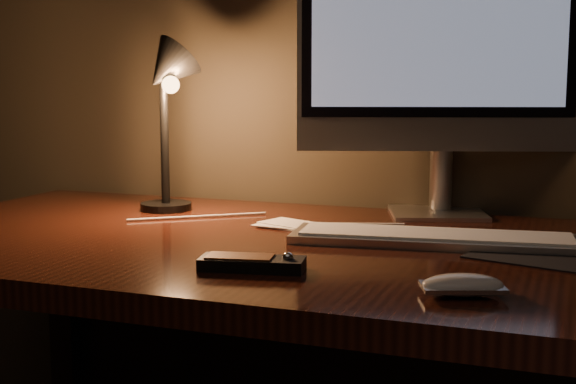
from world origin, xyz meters
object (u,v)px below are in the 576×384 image
(monitor, at_px, (441,38))
(mouse, at_px, (463,288))
(media_remote, at_px, (252,263))
(desk, at_px, (340,309))
(desk_lamp, at_px, (166,94))
(keyboard, at_px, (435,238))

(monitor, distance_m, mouse, 0.68)
(monitor, distance_m, media_remote, 0.65)
(desk, xyz_separation_m, mouse, (0.25, -0.32, 0.14))
(desk, height_order, monitor, monitor)
(desk_lamp, bearing_deg, media_remote, -38.68)
(mouse, xyz_separation_m, desk_lamp, (-0.64, 0.42, 0.23))
(keyboard, relative_size, desk_lamp, 1.34)
(monitor, bearing_deg, mouse, -95.46)
(keyboard, bearing_deg, monitor, 91.98)
(monitor, xyz_separation_m, desk_lamp, (-0.50, -0.16, -0.11))
(desk, height_order, mouse, mouse)
(keyboard, xyz_separation_m, mouse, (0.09, -0.31, 0.00))
(monitor, height_order, media_remote, monitor)
(monitor, distance_m, desk_lamp, 0.54)
(media_remote, bearing_deg, mouse, -17.65)
(media_remote, distance_m, desk_lamp, 0.56)
(monitor, bearing_deg, desk_lamp, 178.76)
(monitor, xyz_separation_m, mouse, (0.13, -0.57, -0.33))
(monitor, distance_m, keyboard, 0.43)
(mouse, bearing_deg, keyboard, 85.51)
(desk, relative_size, mouse, 15.86)
(keyboard, height_order, mouse, mouse)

